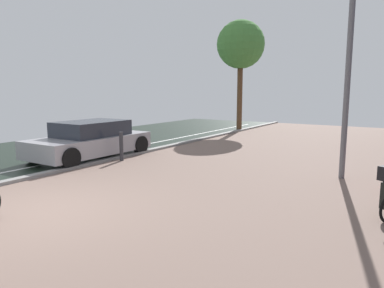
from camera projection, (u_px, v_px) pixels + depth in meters
ground at (83, 232)px, 5.68m from camera, size 21.00×40.00×0.13m
parked_car_near at (90, 140)px, 11.73m from camera, size 1.93×4.05×1.21m
lamp_post at (351, 34)px, 8.57m from camera, size 0.20×0.52×6.44m
street_tree at (241, 45)px, 19.04m from camera, size 2.55×2.55×5.89m
bollard_far at (121, 146)px, 11.25m from camera, size 0.12×0.12×0.91m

